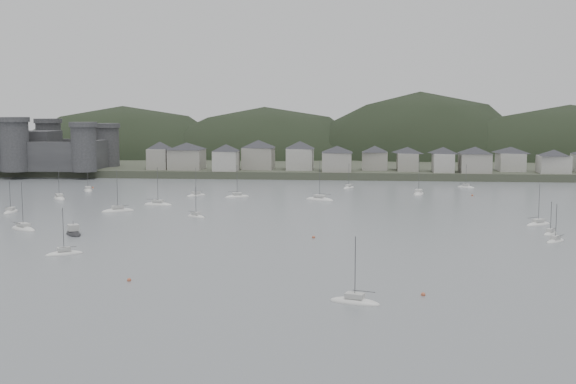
# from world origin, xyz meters

# --- Properties ---
(ground) EXTENTS (900.00, 900.00, 0.00)m
(ground) POSITION_xyz_m (0.00, 0.00, 0.00)
(ground) COLOR slate
(ground) RESTS_ON ground
(far_shore_land) EXTENTS (900.00, 250.00, 3.00)m
(far_shore_land) POSITION_xyz_m (0.00, 295.00, 1.50)
(far_shore_land) COLOR #383D2D
(far_shore_land) RESTS_ON ground
(forested_ridge) EXTENTS (851.55, 103.94, 102.57)m
(forested_ridge) POSITION_xyz_m (4.83, 269.40, -11.28)
(forested_ridge) COLOR black
(forested_ridge) RESTS_ON ground
(castle) EXTENTS (66.00, 43.00, 20.00)m
(castle) POSITION_xyz_m (-120.00, 179.80, 10.96)
(castle) COLOR #37373A
(castle) RESTS_ON far_shore_land
(waterfront_town) EXTENTS (451.48, 28.46, 12.92)m
(waterfront_town) POSITION_xyz_m (50.59, 183.34, 8.66)
(waterfront_town) COLOR #9F9D92
(waterfront_town) RESTS_ON far_shore_land
(moored_fleet) EXTENTS (182.33, 174.22, 13.16)m
(moored_fleet) POSITION_xyz_m (-10.13, 72.52, 0.18)
(moored_fleet) COLOR silver
(moored_fleet) RESTS_ON ground
(motor_launch_far) EXTENTS (6.74, 8.16, 3.89)m
(motor_launch_far) POSITION_xyz_m (-44.91, 38.69, 0.29)
(motor_launch_far) COLOR black
(motor_launch_far) RESTS_ON ground
(mooring_buoys) EXTENTS (157.77, 141.65, 0.70)m
(mooring_buoys) POSITION_xyz_m (4.31, 58.75, 0.15)
(mooring_buoys) COLOR #BB5E3E
(mooring_buoys) RESTS_ON ground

